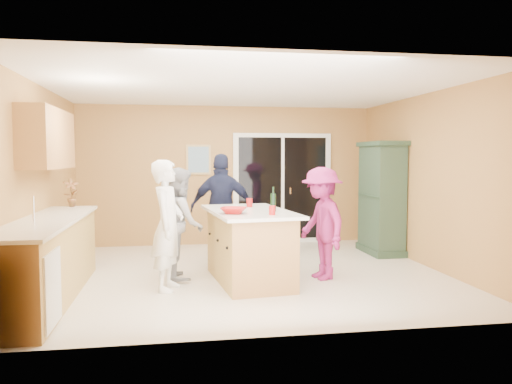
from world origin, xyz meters
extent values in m
plane|color=beige|center=(0.00, 0.00, 0.00)|extent=(5.50, 5.50, 0.00)
cube|color=white|center=(0.00, 0.00, 2.60)|extent=(5.50, 5.00, 0.10)
cube|color=#D4AE57|center=(0.00, 2.50, 1.30)|extent=(5.50, 0.10, 2.60)
cube|color=#D4AE57|center=(0.00, -2.50, 1.30)|extent=(5.50, 0.10, 2.60)
cube|color=#D4AE57|center=(-2.75, 0.00, 1.30)|extent=(0.10, 5.00, 2.60)
cube|color=#D4AE57|center=(2.75, 0.00, 1.30)|extent=(0.10, 5.00, 2.60)
cube|color=#AF8A44|center=(-2.45, -0.90, 0.45)|extent=(0.60, 3.00, 0.90)
cube|color=silver|center=(-2.44, -2.00, 0.40)|extent=(0.62, 0.60, 0.72)
cube|color=silver|center=(-2.44, -0.90, 0.92)|extent=(0.65, 3.05, 0.04)
cylinder|color=silver|center=(-2.45, -1.40, 1.09)|extent=(0.02, 0.02, 0.30)
cube|color=#AF8A44|center=(-2.58, -0.20, 1.88)|extent=(0.35, 1.60, 0.75)
cube|color=white|center=(1.05, 2.47, 1.05)|extent=(1.90, 0.05, 2.10)
cube|color=black|center=(1.05, 2.46, 1.05)|extent=(1.70, 0.03, 1.94)
cube|color=white|center=(1.05, 2.45, 1.05)|extent=(0.06, 0.04, 1.94)
cube|color=silver|center=(1.20, 2.44, 1.00)|extent=(0.02, 0.03, 0.12)
cube|color=tan|center=(-0.55, 2.48, 1.60)|extent=(0.46, 0.03, 0.56)
cube|color=teal|center=(-0.55, 2.47, 1.60)|extent=(0.38, 0.02, 0.48)
cube|color=#AF8A44|center=(-0.03, -0.43, 0.45)|extent=(1.00, 1.68, 0.91)
cube|color=silver|center=(-0.03, -0.43, 0.93)|extent=(1.18, 1.90, 0.04)
cube|color=black|center=(-0.03, -0.43, 0.05)|extent=(0.91, 1.59, 0.10)
cube|color=#243A29|center=(2.49, 1.13, 0.06)|extent=(0.53, 1.00, 0.11)
cube|color=#304835|center=(2.49, 1.13, 0.94)|extent=(0.47, 0.94, 1.77)
cube|color=#243A29|center=(2.49, 1.13, 1.87)|extent=(0.55, 1.04, 0.08)
imported|color=white|center=(-1.08, -0.69, 0.81)|extent=(0.51, 0.66, 1.61)
imported|color=gray|center=(-0.92, -0.10, 0.75)|extent=(0.65, 0.79, 1.51)
imported|color=#191C37|center=(-0.27, 0.80, 0.85)|extent=(1.06, 0.61, 1.70)
imported|color=#97216E|center=(0.96, -0.44, 0.76)|extent=(0.75, 1.07, 1.51)
imported|color=#A61312|center=(-0.28, -0.79, 0.99)|extent=(0.41, 0.41, 0.08)
imported|color=#B0111E|center=(-2.45, 0.52, 1.14)|extent=(0.25, 0.21, 0.41)
cylinder|color=#A61312|center=(0.17, -1.01, 1.00)|extent=(0.10, 0.10, 0.11)
cylinder|color=#A61312|center=(0.04, -0.01, 1.01)|extent=(0.11, 0.11, 0.12)
cylinder|color=black|center=(0.26, -0.62, 1.06)|extent=(0.07, 0.07, 0.23)
cylinder|color=black|center=(0.26, -0.62, 1.22)|extent=(0.03, 0.03, 0.09)
cylinder|color=silver|center=(-0.26, -0.68, 0.96)|extent=(0.22, 0.22, 0.01)
camera|label=1|loc=(-0.99, -6.88, 1.64)|focal=35.00mm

